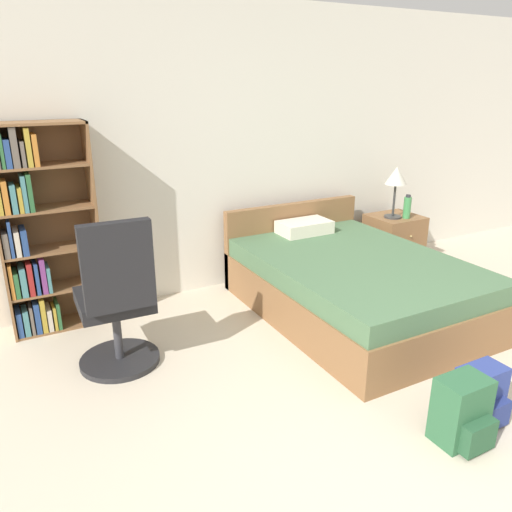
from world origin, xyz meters
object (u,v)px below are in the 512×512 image
office_chair (117,304)px  bed (350,283)px  table_lamp (396,179)px  backpack_blue (481,396)px  bookshelf (36,231)px  water_bottle (407,207)px  nightstand (393,240)px  backpack_green (462,413)px

office_chair → bed: bearing=-0.1°
table_lamp → backpack_blue: (-1.35, -2.26, -0.79)m
office_chair → backpack_blue: office_chair is taller
bookshelf → backpack_blue: bookshelf is taller
table_lamp → water_bottle: (0.11, -0.08, -0.30)m
bed → backpack_blue: 1.58m
nightstand → table_lamp: 0.69m
water_bottle → backpack_blue: size_ratio=0.72×
bookshelf → table_lamp: 3.46m
nightstand → backpack_blue: bearing=-121.9°
bookshelf → office_chair: 1.04m
table_lamp → backpack_blue: table_lamp is taller
bookshelf → bed: (2.35, -0.92, -0.55)m
nightstand → backpack_blue: size_ratio=1.55×
bookshelf → backpack_blue: bearing=-49.7°
table_lamp → water_bottle: size_ratio=2.16×
backpack_green → water_bottle: bearing=52.8°
table_lamp → backpack_blue: bearing=-120.9°
nightstand → backpack_blue: nightstand is taller
bookshelf → nightstand: size_ratio=3.02×
table_lamp → backpack_green: table_lamp is taller
office_chair → nightstand: office_chair is taller
table_lamp → water_bottle: table_lamp is taller
bookshelf → nightstand: bearing=-2.8°
office_chair → backpack_green: 2.23m
office_chair → water_bottle: 3.26m
bookshelf → water_bottle: bearing=-4.7°
bed → backpack_green: (-0.50, -1.63, -0.08)m
table_lamp → bed: bearing=-147.3°
bookshelf → backpack_green: bookshelf is taller
backpack_blue → backpack_green: (-0.24, -0.07, 0.02)m
nightstand → backpack_green: (-1.67, -2.37, -0.09)m
nightstand → table_lamp: bearing=-155.4°
bed → water_bottle: size_ratio=8.33×
bookshelf → backpack_blue: (2.10, -2.47, -0.65)m
backpack_blue → bookshelf: bearing=130.3°
office_chair → backpack_green: size_ratio=2.87×
nightstand → bookshelf: bearing=177.2°
nightstand → office_chair: bearing=-166.9°
office_chair → table_lamp: (3.08, 0.70, 0.46)m
nightstand → water_bottle: (0.04, -0.12, 0.39)m
nightstand → backpack_blue: 2.71m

